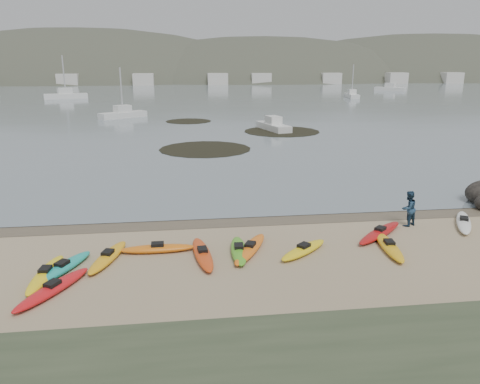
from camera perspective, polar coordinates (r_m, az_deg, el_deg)
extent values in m
plane|color=tan|center=(25.71, 0.00, -3.22)|extent=(600.00, 600.00, 0.00)
plane|color=brown|center=(25.42, 0.09, -3.43)|extent=(60.00, 60.00, 0.00)
plane|color=slate|center=(324.24, -6.97, 14.17)|extent=(1200.00, 1200.00, 0.00)
ellipsoid|color=orange|center=(21.57, -10.00, -6.81)|extent=(3.39, 0.74, 0.34)
ellipsoid|color=#ECAC13|center=(22.55, 17.70, -6.33)|extent=(1.15, 3.76, 0.34)
ellipsoid|color=orange|center=(21.25, 1.25, -6.92)|extent=(2.32, 3.76, 0.34)
ellipsoid|color=yellow|center=(21.30, 7.77, -7.00)|extent=(2.87, 2.60, 0.34)
ellipsoid|color=yellow|center=(20.39, -22.60, -9.22)|extent=(1.06, 3.70, 0.34)
ellipsoid|color=red|center=(19.08, -21.84, -10.89)|extent=(2.47, 3.70, 0.34)
ellipsoid|color=#D74212|center=(20.75, -4.58, -7.54)|extent=(1.10, 3.89, 0.34)
ellipsoid|color=#F2A814|center=(21.18, -15.79, -7.62)|extent=(1.66, 3.66, 0.34)
ellipsoid|color=#53AD22|center=(21.05, -0.14, -7.14)|extent=(0.90, 3.32, 0.34)
ellipsoid|color=white|center=(27.24, 25.61, -3.35)|extent=(2.51, 3.71, 0.34)
ellipsoid|color=#B01212|center=(24.15, 16.70, -4.76)|extent=(3.57, 3.26, 0.34)
ellipsoid|color=teal|center=(20.70, -20.83, -8.65)|extent=(2.19, 3.56, 0.34)
imported|color=navy|center=(25.82, 19.85, -1.91)|extent=(1.13, 1.03, 1.88)
cylinder|color=black|center=(45.80, -4.28, 5.23)|extent=(8.92, 8.92, 0.04)
cylinder|color=black|center=(57.44, 5.11, 7.35)|extent=(9.16, 9.16, 0.04)
cylinder|color=black|center=(67.34, -6.30, 8.56)|extent=(6.39, 6.39, 0.04)
cube|color=silver|center=(73.17, -14.08, 9.13)|extent=(7.01, 5.86, 1.01)
cube|color=silver|center=(58.46, 4.06, 7.95)|extent=(3.45, 6.89, 0.93)
cube|color=silver|center=(113.20, 13.46, 11.36)|extent=(2.93, 7.49, 1.02)
cube|color=silver|center=(114.28, -20.46, 10.92)|extent=(9.59, 4.93, 1.29)
cube|color=silver|center=(141.75, 17.81, 11.88)|extent=(7.66, 7.38, 1.16)
ellipsoid|color=#384235|center=(224.64, -18.20, 8.24)|extent=(220.00, 120.00, 80.00)
ellipsoid|color=#384235|center=(218.76, 2.80, 9.53)|extent=(200.00, 110.00, 68.00)
ellipsoid|color=#384235|center=(256.96, 21.64, 8.98)|extent=(230.00, 130.00, 76.00)
cube|color=beige|center=(173.65, -20.78, 12.67)|extent=(7.00, 5.00, 4.00)
cube|color=beige|center=(169.89, -12.68, 13.24)|extent=(7.00, 5.00, 4.00)
cube|color=beige|center=(169.48, -4.35, 13.56)|extent=(7.00, 5.00, 4.00)
cube|color=beige|center=(172.44, 3.87, 13.61)|extent=(7.00, 5.00, 4.00)
cube|color=beige|center=(178.60, 11.66, 13.40)|extent=(7.00, 5.00, 4.00)
cube|color=beige|center=(187.66, 18.80, 13.00)|extent=(7.00, 5.00, 4.00)
cube|color=beige|center=(199.21, 25.17, 12.48)|extent=(7.00, 5.00, 4.00)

